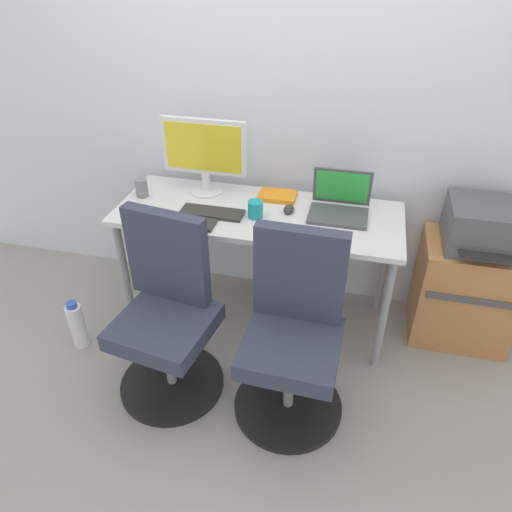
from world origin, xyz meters
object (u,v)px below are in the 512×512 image
office_chair_left (167,316)px  water_bottle_on_floor (77,325)px  coffee_mug (255,209)px  printer (484,226)px  side_cabinet (464,291)px  desktop_monitor (204,151)px  office_chair_right (293,337)px  open_laptop (340,204)px

office_chair_left → water_bottle_on_floor: office_chair_left is taller
office_chair_left → water_bottle_on_floor: size_ratio=3.03×
office_chair_left → coffee_mug: size_ratio=10.22×
water_bottle_on_floor → coffee_mug: bearing=24.4°
office_chair_left → printer: 1.69m
water_bottle_on_floor → office_chair_left: bearing=-9.1°
side_cabinet → coffee_mug: (-1.18, -0.20, 0.48)m
desktop_monitor → coffee_mug: size_ratio=5.22×
office_chair_right → desktop_monitor: 1.14m
side_cabinet → printer: 0.43m
side_cabinet → coffee_mug: coffee_mug is taller
desktop_monitor → open_laptop: bearing=-5.3°
coffee_mug → side_cabinet: bearing=9.6°
office_chair_right → open_laptop: open_laptop is taller
open_laptop → water_bottle_on_floor: bearing=-157.2°
side_cabinet → desktop_monitor: 1.67m
desktop_monitor → office_chair_right: bearing=-48.7°
desktop_monitor → printer: bearing=-0.9°
office_chair_right → water_bottle_on_floor: (-1.25, 0.10, -0.28)m
office_chair_left → printer: bearing=25.8°
open_laptop → office_chair_left: bearing=-138.0°
desktop_monitor → open_laptop: desktop_monitor is taller
office_chair_right → open_laptop: size_ratio=3.03×
coffee_mug → open_laptop: bearing=19.2°
open_laptop → coffee_mug: (-0.43, -0.15, -0.01)m
water_bottle_on_floor → desktop_monitor: size_ratio=0.65×
office_chair_left → office_chair_right: same height
printer → coffee_mug: (-1.18, -0.20, 0.05)m
printer → open_laptop: (-0.75, -0.05, 0.06)m
office_chair_right → coffee_mug: size_ratio=10.22×
water_bottle_on_floor → coffee_mug: (0.94, 0.42, 0.64)m
office_chair_left → printer: size_ratio=2.35×
water_bottle_on_floor → open_laptop: (1.36, 0.57, 0.65)m
office_chair_left → desktop_monitor: bearing=92.0°
office_chair_right → printer: size_ratio=2.35×
side_cabinet → printer: size_ratio=1.53×
office_chair_right → side_cabinet: bearing=39.8°
office_chair_left → side_cabinet: 1.66m
printer → desktop_monitor: 1.54m
office_chair_left → desktop_monitor: (-0.03, 0.74, 0.57)m
printer → open_laptop: size_ratio=1.29×
coffee_mug → water_bottle_on_floor: bearing=-155.6°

